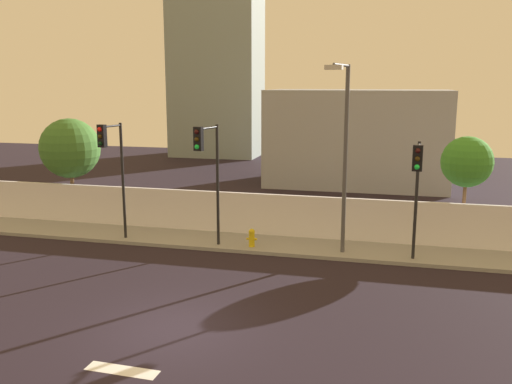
% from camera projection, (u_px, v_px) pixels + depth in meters
% --- Properties ---
extents(ground_plane, '(80.00, 80.00, 0.00)m').
position_uv_depth(ground_plane, '(174.00, 329.00, 15.22)').
color(ground_plane, black).
extents(sidewalk, '(36.00, 2.40, 0.15)m').
position_uv_depth(sidewalk, '(249.00, 243.00, 23.01)').
color(sidewalk, gray).
rests_on(sidewalk, ground).
extents(perimeter_wall, '(36.00, 0.18, 1.80)m').
position_uv_depth(perimeter_wall, '(256.00, 214.00, 24.04)').
color(perimeter_wall, silver).
rests_on(perimeter_wall, sidewalk).
extents(traffic_light_left, '(0.35, 1.55, 4.44)m').
position_uv_depth(traffic_light_left, '(417.00, 177.00, 19.51)').
color(traffic_light_left, black).
rests_on(traffic_light_left, sidewalk).
extents(traffic_light_center, '(0.48, 1.37, 4.90)m').
position_uv_depth(traffic_light_center, '(112.00, 157.00, 22.40)').
color(traffic_light_center, black).
rests_on(traffic_light_center, sidewalk).
extents(traffic_light_right, '(0.55, 1.58, 4.91)m').
position_uv_depth(traffic_light_right, '(208.00, 160.00, 21.31)').
color(traffic_light_right, black).
rests_on(traffic_light_right, sidewalk).
extents(street_lamp_curbside, '(0.71, 2.20, 7.18)m').
position_uv_depth(street_lamp_curbside, '(344.00, 145.00, 20.54)').
color(street_lamp_curbside, '#4C4C51').
rests_on(street_lamp_curbside, sidewalk).
extents(fire_hydrant, '(0.44, 0.26, 0.74)m').
position_uv_depth(fire_hydrant, '(252.00, 237.00, 22.25)').
color(fire_hydrant, gold).
rests_on(fire_hydrant, sidewalk).
extents(roadside_tree_leftmost, '(2.91, 2.91, 4.98)m').
position_uv_depth(roadside_tree_leftmost, '(70.00, 148.00, 26.87)').
color(roadside_tree_leftmost, brown).
rests_on(roadside_tree_leftmost, ground).
extents(roadside_tree_midleft, '(2.10, 2.10, 4.54)m').
position_uv_depth(roadside_tree_midleft, '(467.00, 162.00, 22.54)').
color(roadside_tree_midleft, brown).
rests_on(roadside_tree_midleft, ground).
extents(low_building_distant, '(11.55, 6.00, 6.21)m').
position_uv_depth(low_building_distant, '(357.00, 138.00, 36.17)').
color(low_building_distant, '#969696').
rests_on(low_building_distant, ground).
extents(tower_on_skyline, '(7.87, 5.00, 22.38)m').
position_uv_depth(tower_on_skyline, '(216.00, 31.00, 49.22)').
color(tower_on_skyline, gray).
rests_on(tower_on_skyline, ground).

